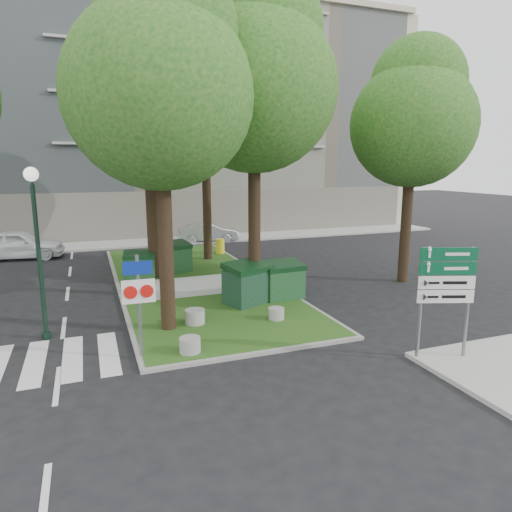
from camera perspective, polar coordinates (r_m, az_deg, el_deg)
name	(u,v)px	position (r m, az deg, el deg)	size (l,w,h in m)	color
ground	(243,357)	(12.30, -1.68, -12.45)	(120.00, 120.00, 0.00)	black
median_island	(193,281)	(19.72, -7.85, -3.09)	(6.00, 16.00, 0.12)	#274E16
median_kerb	(193,281)	(19.73, -7.85, -3.12)	(6.30, 16.30, 0.10)	gray
building_sidewalk	(149,242)	(29.78, -13.28, 1.66)	(42.00, 3.00, 0.12)	#999993
zebra_crossing	(91,355)	(13.13, -19.95, -11.54)	(5.00, 3.00, 0.01)	silver
apartment_building	(130,123)	(36.95, -15.44, 15.77)	(41.00, 12.00, 16.00)	#C7B895
tree_median_near_left	(162,76)	(13.59, -11.71, 21.12)	(5.20, 5.20, 10.53)	black
tree_median_near_right	(256,73)	(16.51, 0.02, 21.94)	(5.60, 5.60, 11.46)	black
tree_median_mid	(149,114)	(19.99, -13.25, 16.91)	(4.80, 4.80, 9.99)	black
tree_median_far	(206,94)	(23.70, -6.26, 19.51)	(5.80, 5.80, 11.93)	black
tree_street_right	(414,113)	(20.30, 19.16, 16.52)	(5.00, 5.00, 10.06)	black
dumpster_a	(140,266)	(20.10, -14.33, -1.18)	(1.44, 1.11, 1.22)	#0E3313
dumpster_b	(173,257)	(21.15, -10.31, -0.15)	(1.74, 1.43, 1.40)	#113D19
dumpster_c	(248,283)	(16.15, -1.02, -3.42)	(1.92, 1.66, 1.49)	black
dumpster_d	(282,280)	(16.82, 3.31, -3.01)	(1.54, 1.11, 1.38)	#133F1C
bollard_left	(190,345)	(12.31, -8.26, -10.94)	(0.56, 0.56, 0.40)	gray
bollard_right	(276,313)	(14.66, 2.56, -7.18)	(0.51, 0.51, 0.36)	gray
bollard_mid	(195,316)	(14.37, -7.65, -7.50)	(0.61, 0.61, 0.44)	gray
litter_bin	(220,246)	(25.17, -4.49, 1.23)	(0.46, 0.46, 0.80)	yellow
street_lamp	(37,234)	(14.06, -25.72, 2.55)	(0.39, 0.39, 4.90)	black
traffic_sign_pole	(139,293)	(11.93, -14.46, -4.51)	(0.83, 0.09, 2.77)	slate
directional_sign	(446,285)	(12.36, 22.65, -3.35)	(1.36, 0.51, 2.85)	slate
car_white	(18,244)	(27.25, -27.63, 1.29)	(1.84, 4.58, 1.56)	white
car_silver	(208,233)	(29.53, -6.02, 2.93)	(1.33, 3.81, 1.25)	#96989D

